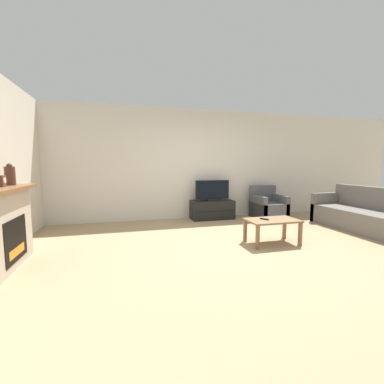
# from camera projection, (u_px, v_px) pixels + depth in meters

# --- Properties ---
(ground_plane) EXTENTS (24.00, 24.00, 0.00)m
(ground_plane) POSITION_uv_depth(u_px,v_px,m) (234.00, 245.00, 4.30)
(ground_plane) COLOR #9E8460
(wall_back) EXTENTS (12.00, 0.06, 2.70)m
(wall_back) POSITION_uv_depth(u_px,v_px,m) (196.00, 164.00, 6.44)
(wall_back) COLOR beige
(wall_back) RESTS_ON ground
(mantel_vase_right) EXTENTS (0.13, 0.13, 0.31)m
(mantel_vase_right) POSITION_uv_depth(u_px,v_px,m) (10.00, 175.00, 3.57)
(mantel_vase_right) COLOR #512D23
(mantel_vase_right) RESTS_ON fireplace
(mantel_clock) EXTENTS (0.08, 0.11, 0.15)m
(mantel_clock) POSITION_uv_depth(u_px,v_px,m) (2.00, 181.00, 3.32)
(mantel_clock) COLOR brown
(mantel_clock) RESTS_ON fireplace
(tv_stand) EXTENTS (1.05, 0.46, 0.46)m
(tv_stand) POSITION_uv_depth(u_px,v_px,m) (212.00, 210.00, 6.36)
(tv_stand) COLOR black
(tv_stand) RESTS_ON ground
(tv) EXTENTS (0.86, 0.18, 0.50)m
(tv) POSITION_uv_depth(u_px,v_px,m) (212.00, 191.00, 6.31)
(tv) COLOR black
(tv) RESTS_ON tv_stand
(armchair) EXTENTS (0.70, 0.76, 0.81)m
(armchair) POSITION_uv_depth(u_px,v_px,m) (268.00, 207.00, 6.46)
(armchair) COLOR #4C4C51
(armchair) RESTS_ON ground
(coffee_table) EXTENTS (0.87, 0.51, 0.42)m
(coffee_table) POSITION_uv_depth(u_px,v_px,m) (272.00, 223.00, 4.37)
(coffee_table) COLOR brown
(coffee_table) RESTS_ON ground
(remote) EXTENTS (0.10, 0.15, 0.02)m
(remote) POSITION_uv_depth(u_px,v_px,m) (264.00, 219.00, 4.35)
(remote) COLOR black
(remote) RESTS_ON coffee_table
(couch) EXTENTS (0.86, 2.47, 0.88)m
(couch) POSITION_uv_depth(u_px,v_px,m) (375.00, 218.00, 5.06)
(couch) COLOR #66605B
(couch) RESTS_ON ground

